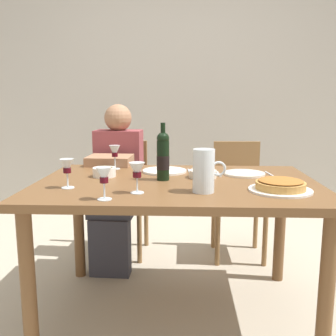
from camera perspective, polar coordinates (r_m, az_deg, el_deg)
ground_plane at (r=2.33m, az=1.28°, el=-20.52°), size 8.00×8.00×0.00m
back_wall at (r=3.96m, az=2.02°, el=13.20°), size 8.00×0.10×2.80m
dining_table at (r=2.07m, az=1.35°, el=-4.46°), size 1.50×1.00×0.76m
wine_bottle at (r=2.06m, az=-0.75°, el=1.80°), size 0.07×0.07×0.31m
water_pitcher at (r=1.80m, az=5.38°, el=-0.79°), size 0.16×0.10×0.21m
baked_tart at (r=1.90m, az=16.46°, el=-2.51°), size 0.30×0.30×0.06m
salad_bowl at (r=2.15m, az=5.23°, el=-0.76°), size 0.15×0.15×0.05m
olive_bowl at (r=2.20m, az=-9.51°, el=-0.45°), size 0.13×0.13×0.06m
wine_glass_left_diner at (r=1.78m, az=-4.66°, el=-0.53°), size 0.07×0.07×0.15m
wine_glass_right_diner at (r=1.68m, az=-9.56°, el=-1.33°), size 0.07×0.07×0.14m
wine_glass_centre at (r=2.41m, az=-7.97°, el=2.33°), size 0.07×0.07×0.15m
wine_glass_spare at (r=1.94m, az=-14.86°, el=0.06°), size 0.07×0.07×0.15m
dinner_plate_left_setting at (r=2.27m, az=11.33°, el=-0.82°), size 0.24×0.24×0.01m
dinner_plate_right_setting at (r=2.31m, az=-0.51°, el=-0.44°), size 0.27×0.27×0.01m
fork_left_setting at (r=2.26m, az=7.55°, el=-0.88°), size 0.02×0.16×0.00m
knife_left_setting at (r=2.30m, az=15.02°, el=-0.92°), size 0.03×0.18×0.00m
knife_right_setting at (r=2.31m, az=3.21°, el=-0.55°), size 0.02×0.18×0.00m
spoon_right_setting at (r=2.32m, az=-4.20°, el=-0.49°), size 0.03×0.16×0.00m
chair_left at (r=3.03m, az=-6.77°, el=-3.15°), size 0.42×0.42×0.87m
diner_left at (r=2.78m, az=-7.78°, el=-1.87°), size 0.35×0.51×1.16m
chair_right at (r=3.00m, az=10.33°, el=-3.39°), size 0.41×0.41×0.87m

